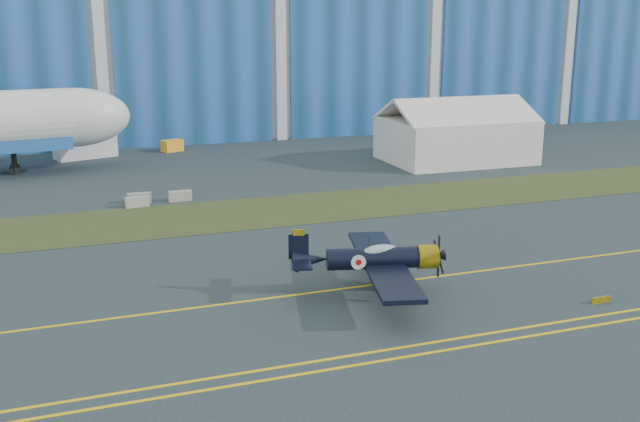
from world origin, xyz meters
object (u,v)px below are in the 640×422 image
object	(u,v)px
shipping_container	(85,145)
tug	(172,146)
tent	(456,129)
warbird	(373,258)

from	to	relation	value
shipping_container	tug	bearing A→B (deg)	-12.64
tent	warbird	bearing A→B (deg)	-125.20
warbird	tent	bearing A→B (deg)	67.95
tent	shipping_container	xyz separation A→B (m)	(-38.56, 15.93, -2.14)
warbird	tug	distance (m)	51.67
warbird	shipping_container	size ratio (longest dim) A/B	2.16
warbird	tug	xyz separation A→B (m)	(-3.37, 51.54, -1.48)
tent	tug	world-z (taller)	tent
shipping_container	tent	bearing A→B (deg)	-39.96
warbird	tug	bearing A→B (deg)	107.71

